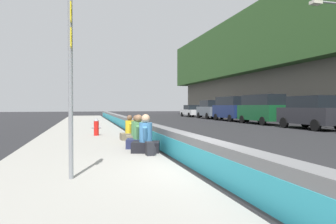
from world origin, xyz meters
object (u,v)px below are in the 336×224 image
at_px(seated_person_rear, 136,134).
at_px(parked_car_fourth, 262,109).
at_px(fire_hydrant, 96,126).
at_px(parked_car_third, 311,112).
at_px(route_sign_post, 71,76).
at_px(backpack, 150,149).
at_px(seated_person_far, 130,132).
at_px(parked_car_midline, 231,108).
at_px(parked_car_far, 210,109).
at_px(seated_person_foreground, 146,140).
at_px(seated_person_middle, 139,138).
at_px(parked_car_farther, 191,111).

bearing_deg(seated_person_rear, parked_car_fourth, -48.46).
relative_size(fire_hydrant, parked_car_third, 0.18).
bearing_deg(route_sign_post, backpack, -41.43).
distance_m(seated_person_far, parked_car_fourth, 16.53).
bearing_deg(backpack, parked_car_midline, -32.68).
bearing_deg(parked_car_fourth, parked_car_third, -179.92).
height_order(fire_hydrant, parked_car_fourth, parked_car_fourth).
bearing_deg(seated_person_rear, parked_car_far, -29.47).
bearing_deg(seated_person_far, parked_car_midline, -39.13).
relative_size(seated_person_foreground, parked_car_fourth, 0.23).
relative_size(route_sign_post, parked_car_midline, 0.70).
bearing_deg(route_sign_post, seated_person_foreground, -34.61).
height_order(seated_person_far, parked_car_fourth, parked_car_fourth).
xyz_separation_m(seated_person_foreground, parked_car_third, (7.92, -13.00, 0.67)).
relative_size(seated_person_middle, seated_person_far, 1.09).
distance_m(seated_person_far, backpack, 4.29).
bearing_deg(backpack, seated_person_rear, -1.63).
xyz_separation_m(seated_person_rear, parked_car_fourth, (11.43, -12.90, 0.87)).
relative_size(fire_hydrant, seated_person_foreground, 0.73).
xyz_separation_m(route_sign_post, parked_car_far, (28.52, -15.24, -1.03)).
bearing_deg(parked_car_fourth, fire_hydrant, 119.01).
bearing_deg(parked_car_third, backpack, 123.46).
relative_size(seated_person_foreground, parked_car_midline, 0.23).
bearing_deg(fire_hydrant, route_sign_post, 174.83).
height_order(route_sign_post, seated_person_middle, route_sign_post).
relative_size(seated_person_foreground, backpack, 3.00).
xyz_separation_m(parked_car_third, parked_car_far, (17.52, -0.12, 0.00)).
xyz_separation_m(route_sign_post, seated_person_rear, (5.46, -2.22, -1.73)).
xyz_separation_m(seated_person_rear, parked_car_midline, (17.24, -12.93, 0.87)).
bearing_deg(parked_car_far, seated_person_foreground, 152.72).
bearing_deg(parked_car_far, parked_car_fourth, 179.38).
bearing_deg(seated_person_foreground, parked_car_third, -58.65).
distance_m(fire_hydrant, seated_person_far, 2.62).
bearing_deg(fire_hydrant, backpack, -168.62).
relative_size(seated_person_foreground, parked_car_farther, 0.26).
height_order(fire_hydrant, seated_person_middle, seated_person_middle).
height_order(seated_person_middle, parked_car_midline, parked_car_midline).
relative_size(parked_car_fourth, parked_car_far, 1.05).
bearing_deg(fire_hydrant, seated_person_far, -149.69).
distance_m(fire_hydrant, parked_car_farther, 29.70).
bearing_deg(seated_person_rear, seated_person_middle, 174.09).
bearing_deg(parked_car_far, seated_person_rear, 150.53).
height_order(route_sign_post, parked_car_far, route_sign_post).
bearing_deg(backpack, seated_person_middle, 2.12).
height_order(seated_person_middle, parked_car_third, parked_car_third).
height_order(seated_person_foreground, parked_car_fourth, parked_car_fourth).
relative_size(fire_hydrant, parked_car_farther, 0.19).
distance_m(parked_car_fourth, parked_car_farther, 18.10).
height_order(seated_person_middle, seated_person_rear, seated_person_middle).
distance_m(backpack, parked_car_farther, 35.07).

